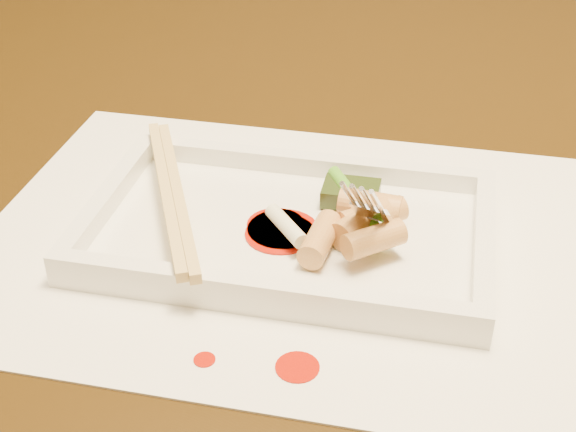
% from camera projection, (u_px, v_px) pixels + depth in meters
% --- Properties ---
extents(table, '(1.40, 0.90, 0.75)m').
position_uv_depth(table, '(403.00, 254.00, 0.68)').
color(table, black).
rests_on(table, ground).
extents(placemat, '(0.40, 0.30, 0.00)m').
position_uv_depth(placemat, '(288.00, 240.00, 0.53)').
color(placemat, white).
rests_on(placemat, table).
extents(sauce_splatter_a, '(0.02, 0.02, 0.00)m').
position_uv_depth(sauce_splatter_a, '(297.00, 367.00, 0.43)').
color(sauce_splatter_a, '#B51505').
rests_on(sauce_splatter_a, placemat).
extents(sauce_splatter_b, '(0.01, 0.01, 0.00)m').
position_uv_depth(sauce_splatter_b, '(204.00, 360.00, 0.43)').
color(sauce_splatter_b, '#B51505').
rests_on(sauce_splatter_b, placemat).
extents(plate_base, '(0.26, 0.16, 0.01)m').
position_uv_depth(plate_base, '(288.00, 234.00, 0.52)').
color(plate_base, white).
rests_on(plate_base, placemat).
extents(plate_rim_far, '(0.26, 0.01, 0.01)m').
position_uv_depth(plate_rim_far, '(310.00, 164.00, 0.58)').
color(plate_rim_far, white).
rests_on(plate_rim_far, plate_base).
extents(plate_rim_near, '(0.26, 0.01, 0.01)m').
position_uv_depth(plate_rim_near, '(261.00, 291.00, 0.46)').
color(plate_rim_near, white).
rests_on(plate_rim_near, plate_base).
extents(plate_rim_left, '(0.01, 0.14, 0.01)m').
position_uv_depth(plate_rim_left, '(108.00, 198.00, 0.54)').
color(plate_rim_left, white).
rests_on(plate_rim_left, plate_base).
extents(plate_rim_right, '(0.01, 0.14, 0.01)m').
position_uv_depth(plate_rim_right, '(484.00, 244.00, 0.49)').
color(plate_rim_right, white).
rests_on(plate_rim_right, plate_base).
extents(veg_piece, '(0.04, 0.03, 0.01)m').
position_uv_depth(veg_piece, '(351.00, 193.00, 0.54)').
color(veg_piece, black).
rests_on(veg_piece, plate_base).
extents(scallion_white, '(0.03, 0.04, 0.01)m').
position_uv_depth(scallion_white, '(286.00, 226.00, 0.50)').
color(scallion_white, '#EAEACC').
rests_on(scallion_white, plate_base).
extents(scallion_green, '(0.05, 0.08, 0.01)m').
position_uv_depth(scallion_green, '(357.00, 203.00, 0.52)').
color(scallion_green, '#3E9117').
rests_on(scallion_green, plate_base).
extents(chopstick_a, '(0.09, 0.17, 0.01)m').
position_uv_depth(chopstick_a, '(166.00, 192.00, 0.52)').
color(chopstick_a, tan).
rests_on(chopstick_a, plate_rim_near).
extents(chopstick_b, '(0.09, 0.17, 0.01)m').
position_uv_depth(chopstick_b, '(177.00, 193.00, 0.52)').
color(chopstick_b, tan).
rests_on(chopstick_b, plate_rim_near).
extents(fork, '(0.09, 0.10, 0.14)m').
position_uv_depth(fork, '(408.00, 125.00, 0.48)').
color(fork, silver).
rests_on(fork, plate_base).
extents(sauce_blob_0, '(0.05, 0.05, 0.00)m').
position_uv_depth(sauce_blob_0, '(280.00, 234.00, 0.51)').
color(sauce_blob_0, '#B51505').
rests_on(sauce_blob_0, plate_base).
extents(sauce_blob_1, '(0.05, 0.05, 0.00)m').
position_uv_depth(sauce_blob_1, '(283.00, 229.00, 0.52)').
color(sauce_blob_1, '#B51505').
rests_on(sauce_blob_1, plate_base).
extents(sauce_blob_2, '(0.04, 0.04, 0.00)m').
position_uv_depth(sauce_blob_2, '(276.00, 224.00, 0.52)').
color(sauce_blob_2, '#B51505').
rests_on(sauce_blob_2, plate_base).
extents(rice_cake_0, '(0.02, 0.04, 0.02)m').
position_uv_depth(rice_cake_0, '(320.00, 239.00, 0.49)').
color(rice_cake_0, tan).
rests_on(rice_cake_0, plate_base).
extents(rice_cake_1, '(0.04, 0.05, 0.02)m').
position_uv_depth(rice_cake_1, '(365.00, 222.00, 0.51)').
color(rice_cake_1, tan).
rests_on(rice_cake_1, plate_base).
extents(rice_cake_2, '(0.04, 0.04, 0.02)m').
position_uv_depth(rice_cake_2, '(374.00, 239.00, 0.48)').
color(rice_cake_2, tan).
rests_on(rice_cake_2, plate_base).
extents(rice_cake_3, '(0.04, 0.02, 0.02)m').
position_uv_depth(rice_cake_3, '(370.00, 206.00, 0.52)').
color(rice_cake_3, tan).
rests_on(rice_cake_3, plate_base).
extents(rice_cake_4, '(0.05, 0.04, 0.02)m').
position_uv_depth(rice_cake_4, '(373.00, 216.00, 0.51)').
color(rice_cake_4, tan).
rests_on(rice_cake_4, plate_base).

